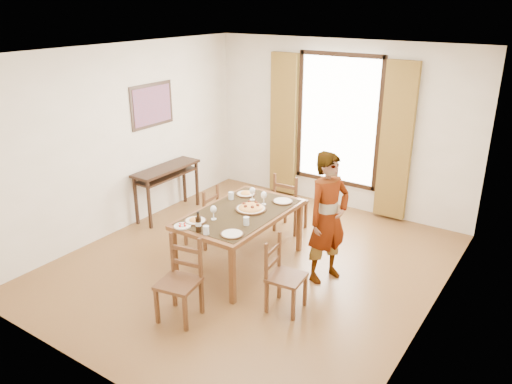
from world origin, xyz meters
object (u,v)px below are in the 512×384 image
Objects in this scene: dining_table at (240,216)px; man at (328,218)px; console_table at (167,174)px; pasta_platter at (251,206)px.

man is at bearing 17.26° from dining_table.
console_table is at bearing 105.10° from man.
pasta_platter is (2.00, -0.57, 0.12)m from console_table.
man reaches higher than dining_table.
pasta_platter reaches higher than dining_table.
console_table is 2.04m from dining_table.
man is at bearing -7.00° from console_table.
console_table is 2.08m from pasta_platter.
dining_table is 1.02× the size of man.
console_table reaches higher than dining_table.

